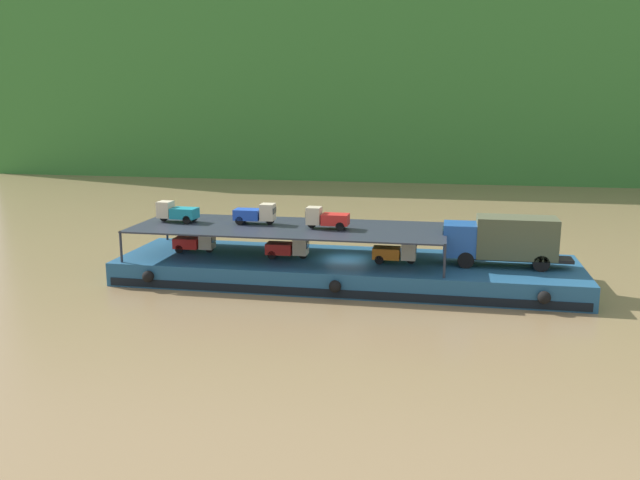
# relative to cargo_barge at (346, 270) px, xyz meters

# --- Properties ---
(ground_plane) EXTENTS (400.00, 400.00, 0.00)m
(ground_plane) POSITION_rel_cargo_barge_xyz_m (0.00, 0.02, -0.75)
(ground_plane) COLOR olive
(hillside_far_bank) EXTENTS (130.39, 41.06, 36.74)m
(hillside_far_bank) POSITION_rel_cargo_barge_xyz_m (0.00, 72.74, 19.94)
(hillside_far_bank) COLOR #33702D
(hillside_far_bank) RESTS_ON ground
(cargo_barge) EXTENTS (29.54, 8.60, 1.50)m
(cargo_barge) POSITION_rel_cargo_barge_xyz_m (0.00, 0.00, 0.00)
(cargo_barge) COLOR navy
(cargo_barge) RESTS_ON ground
(covered_lorry) EXTENTS (7.86, 2.32, 3.10)m
(covered_lorry) POSITION_rel_cargo_barge_xyz_m (9.79, 0.11, 2.45)
(covered_lorry) COLOR #1E4C99
(covered_lorry) RESTS_ON cargo_barge
(cargo_rack) EXTENTS (20.34, 7.21, 2.00)m
(cargo_rack) POSITION_rel_cargo_barge_xyz_m (-3.80, 0.02, 2.69)
(cargo_rack) COLOR #232833
(cargo_rack) RESTS_ON cargo_barge
(mini_truck_lower_stern) EXTENTS (2.77, 1.25, 1.38)m
(mini_truck_lower_stern) POSITION_rel_cargo_barge_xyz_m (-10.34, 0.12, 1.44)
(mini_truck_lower_stern) COLOR red
(mini_truck_lower_stern) RESTS_ON cargo_barge
(mini_truck_lower_aft) EXTENTS (2.76, 1.23, 1.38)m
(mini_truck_lower_aft) POSITION_rel_cargo_barge_xyz_m (-3.76, -0.38, 1.44)
(mini_truck_lower_aft) COLOR red
(mini_truck_lower_aft) RESTS_ON cargo_barge
(mini_truck_lower_mid) EXTENTS (2.75, 1.21, 1.38)m
(mini_truck_lower_mid) POSITION_rel_cargo_barge_xyz_m (3.22, -0.39, 1.44)
(mini_truck_lower_mid) COLOR orange
(mini_truck_lower_mid) RESTS_ON cargo_barge
(mini_truck_upper_stern) EXTENTS (2.79, 1.29, 1.38)m
(mini_truck_upper_stern) POSITION_rel_cargo_barge_xyz_m (-11.66, 0.30, 3.44)
(mini_truck_upper_stern) COLOR teal
(mini_truck_upper_stern) RESTS_ON cargo_rack
(mini_truck_upper_mid) EXTENTS (2.76, 1.23, 1.38)m
(mini_truck_upper_mid) POSITION_rel_cargo_barge_xyz_m (-6.21, 0.61, 3.44)
(mini_truck_upper_mid) COLOR #1E47B7
(mini_truck_upper_mid) RESTS_ON cargo_rack
(mini_truck_upper_fore) EXTENTS (2.76, 1.23, 1.38)m
(mini_truck_upper_fore) POSITION_rel_cargo_barge_xyz_m (-1.24, -0.14, 3.44)
(mini_truck_upper_fore) COLOR red
(mini_truck_upper_fore) RESTS_ON cargo_rack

